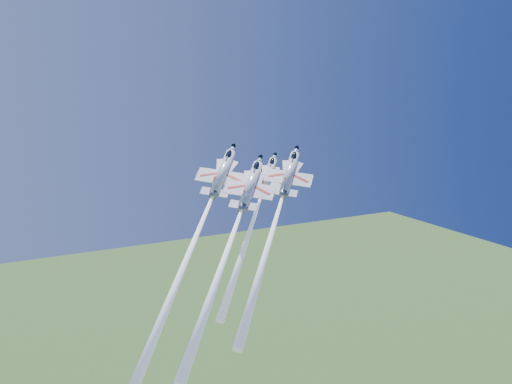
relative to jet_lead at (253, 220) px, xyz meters
name	(u,v)px	position (x,y,z in m)	size (l,w,h in m)	color
jet_lead	(253,220)	(0.00, 0.00, 0.00)	(24.22, 27.97, 31.43)	white
jet_left	(192,247)	(-14.64, -2.27, -3.07)	(33.77, 39.47, 45.25)	white
jet_right	(274,225)	(1.05, -6.98, 0.40)	(27.37, 31.64, 35.59)	white
jet_slot	(230,243)	(-8.93, -7.65, -1.66)	(28.48, 32.92, 37.05)	white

